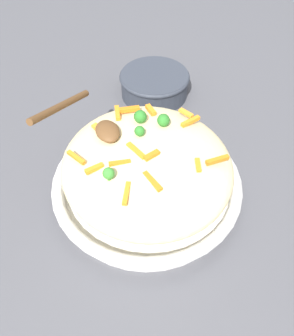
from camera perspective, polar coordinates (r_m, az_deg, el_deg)
ground_plane at (r=0.67m, az=0.00°, el=-4.20°), size 2.40×2.40×0.00m
serving_bowl at (r=0.65m, az=0.00°, el=-2.79°), size 0.34×0.34×0.05m
pasta_mound at (r=0.61m, az=0.00°, el=0.48°), size 0.31×0.29×0.08m
carrot_piece_0 at (r=0.63m, az=7.04°, el=7.51°), size 0.02×0.04×0.01m
carrot_piece_1 at (r=0.57m, az=-1.63°, el=2.51°), size 0.04×0.02×0.01m
carrot_piece_2 at (r=0.65m, az=0.60°, el=9.39°), size 0.03×0.01×0.01m
carrot_piece_3 at (r=0.65m, az=6.34°, el=8.85°), size 0.03×0.02×0.01m
carrot_piece_4 at (r=0.56m, az=8.26°, el=0.49°), size 0.03×0.02×0.01m
carrot_piece_5 at (r=0.56m, az=-4.43°, el=0.82°), size 0.01×0.04×0.01m
carrot_piece_6 at (r=0.66m, az=-2.88°, el=9.46°), size 0.02×0.04×0.01m
carrot_piece_7 at (r=0.52m, az=-3.35°, el=-4.11°), size 0.04×0.03×0.01m
carrot_piece_8 at (r=0.56m, az=-8.55°, el=-0.08°), size 0.01×0.03×0.01m
carrot_piece_9 at (r=0.53m, az=0.87°, el=-2.16°), size 0.04×0.02×0.01m
carrot_piece_10 at (r=0.62m, az=-7.63°, el=6.20°), size 0.04×0.02×0.01m
carrot_piece_11 at (r=0.65m, az=-4.81°, el=8.88°), size 0.04×0.02×0.01m
carrot_piece_12 at (r=0.58m, az=-11.41°, el=1.71°), size 0.04×0.02×0.01m
carrot_piece_13 at (r=0.57m, az=11.31°, el=1.29°), size 0.01×0.04×0.01m
carrot_piece_14 at (r=0.56m, az=0.61°, el=2.00°), size 0.02×0.03×0.01m
broccoli_floret_0 at (r=0.62m, az=-1.10°, el=8.30°), size 0.02×0.02×0.03m
broccoli_floret_1 at (r=0.53m, az=-6.23°, el=-0.89°), size 0.02×0.02×0.02m
broccoli_floret_2 at (r=0.59m, az=-1.26°, el=5.96°), size 0.02×0.02×0.02m
broccoli_floret_3 at (r=0.62m, az=2.68°, el=7.72°), size 0.02×0.02×0.02m
serving_spoon at (r=0.60m, az=-9.23°, el=7.45°), size 0.15×0.14×0.08m
companion_bowl at (r=0.87m, az=1.22°, el=13.60°), size 0.17×0.17×0.06m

